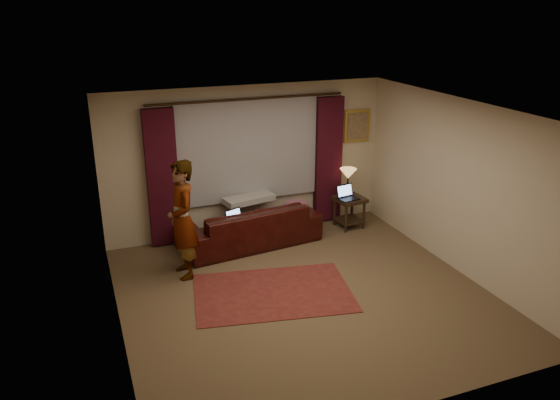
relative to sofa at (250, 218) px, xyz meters
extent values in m
cube|color=brown|center=(0.17, -1.90, -0.48)|extent=(5.00, 5.00, 0.01)
cube|color=silver|center=(0.17, -1.90, 2.13)|extent=(5.00, 5.00, 0.02)
cube|color=beige|center=(0.17, 0.60, 0.83)|extent=(5.00, 0.02, 2.60)
cube|color=beige|center=(0.17, -4.40, 0.83)|extent=(5.00, 0.02, 2.60)
cube|color=beige|center=(-2.33, -1.90, 0.83)|extent=(0.02, 5.00, 2.60)
cube|color=beige|center=(2.67, -1.90, 0.83)|extent=(0.02, 5.00, 2.60)
cube|color=gray|center=(0.17, 0.54, 1.03)|extent=(2.50, 0.05, 1.80)
cube|color=#360A16|center=(-1.33, 0.49, 0.71)|extent=(0.50, 0.14, 2.30)
cube|color=#360A16|center=(1.67, 0.49, 0.71)|extent=(0.50, 0.14, 2.30)
cylinder|color=#301F0F|center=(0.17, 0.49, 1.91)|extent=(0.04, 0.04, 3.40)
cube|color=gold|center=(2.27, 0.57, 1.28)|extent=(0.50, 0.04, 0.60)
imported|color=black|center=(0.00, 0.00, 0.00)|extent=(2.44, 1.28, 0.94)
cube|color=#9F9E98|center=(0.09, 0.32, 0.48)|extent=(0.93, 0.52, 0.10)
ellipsoid|color=#734154|center=(0.84, 0.02, 0.10)|extent=(0.47, 0.36, 0.20)
cube|color=maroon|center=(-0.23, -1.70, -0.47)|extent=(2.44, 1.85, 0.01)
cube|color=black|center=(1.92, 0.06, -0.18)|extent=(0.54, 0.54, 0.57)
imported|color=#9F9E98|center=(-1.26, -0.71, 0.43)|extent=(0.56, 0.56, 1.79)
camera|label=1|loc=(-2.59, -8.10, 3.44)|focal=35.00mm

